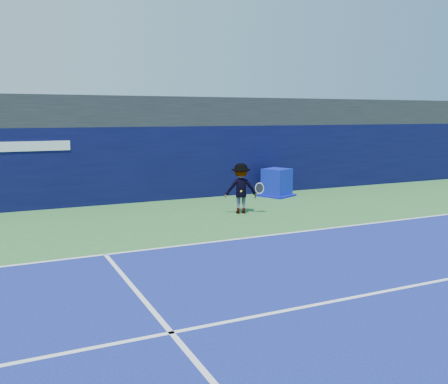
{
  "coord_description": "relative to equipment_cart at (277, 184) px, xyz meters",
  "views": [
    {
      "loc": [
        -7.44,
        -9.2,
        3.47
      ],
      "look_at": [
        -0.69,
        5.2,
        1.0
      ],
      "focal_mm": 40.0,
      "sensor_mm": 36.0,
      "label": 1
    }
  ],
  "objects": [
    {
      "name": "ground",
      "position": [
        -3.61,
        -9.03,
        -0.54
      ],
      "size": [
        80.0,
        80.0,
        0.0
      ],
      "primitive_type": "plane",
      "color": "#316E32",
      "rests_on": "ground"
    },
    {
      "name": "baseline",
      "position": [
        -3.61,
        -6.03,
        -0.53
      ],
      "size": [
        24.0,
        0.1,
        0.01
      ],
      "primitive_type": "cube",
      "color": "white",
      "rests_on": "ground"
    },
    {
      "name": "service_line",
      "position": [
        -3.61,
        -11.03,
        -0.53
      ],
      "size": [
        24.0,
        0.1,
        0.01
      ],
      "primitive_type": "cube",
      "color": "white",
      "rests_on": "ground"
    },
    {
      "name": "stadium_band",
      "position": [
        -3.61,
        2.47,
        3.06
      ],
      "size": [
        36.0,
        3.0,
        1.2
      ],
      "primitive_type": "cube",
      "color": "#222227",
      "rests_on": "back_wall_assembly"
    },
    {
      "name": "back_wall_assembly",
      "position": [
        -3.62,
        1.47,
        0.96
      ],
      "size": [
        36.0,
        1.03,
        3.0
      ],
      "color": "#090A32",
      "rests_on": "ground"
    },
    {
      "name": "equipment_cart",
      "position": [
        0.0,
        0.0,
        0.0
      ],
      "size": [
        1.64,
        1.64,
        1.19
      ],
      "color": "#0C17AB",
      "rests_on": "ground"
    },
    {
      "name": "tennis_player",
      "position": [
        -3.1,
        -2.68,
        0.35
      ],
      "size": [
        1.4,
        0.99,
        1.78
      ],
      "color": "white",
      "rests_on": "ground"
    },
    {
      "name": "tennis_ball",
      "position": [
        -3.46,
        -3.4,
        0.37
      ],
      "size": [
        0.06,
        0.06,
        0.06
      ],
      "color": "#BDE018",
      "rests_on": "ground"
    }
  ]
}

